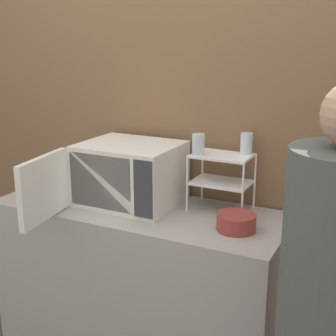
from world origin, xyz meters
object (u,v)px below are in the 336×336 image
microwave (126,174)px  dish_rack (222,170)px  glass_back_right (246,144)px  person (336,298)px  glass_front_left (198,145)px  bowl (236,222)px

microwave → dish_rack: bearing=15.6°
glass_back_right → microwave: bearing=-161.0°
glass_back_right → person: 0.95m
glass_back_right → person: person is taller
dish_rack → microwave: bearing=-164.4°
glass_front_left → bowl: size_ratio=0.59×
glass_front_left → bowl: (0.26, -0.16, -0.31)m
dish_rack → bowl: (0.16, -0.22, -0.17)m
bowl → glass_front_left: bearing=149.2°
dish_rack → bowl: dish_rack is taller
glass_front_left → person: (0.75, -0.56, -0.34)m
microwave → bowl: bearing=-7.5°
glass_front_left → person: 1.00m
microwave → bowl: (0.64, -0.08, -0.12)m
glass_back_right → person: (0.55, -0.69, -0.34)m
dish_rack → person: person is taller
dish_rack → person: size_ratio=0.18×
person → dish_rack: bearing=136.2°
dish_rack → glass_front_left: (-0.10, -0.06, 0.13)m
microwave → dish_rack: (0.48, 0.13, 0.05)m
dish_rack → glass_front_left: size_ratio=2.83×
dish_rack → bowl: bearing=-54.0°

